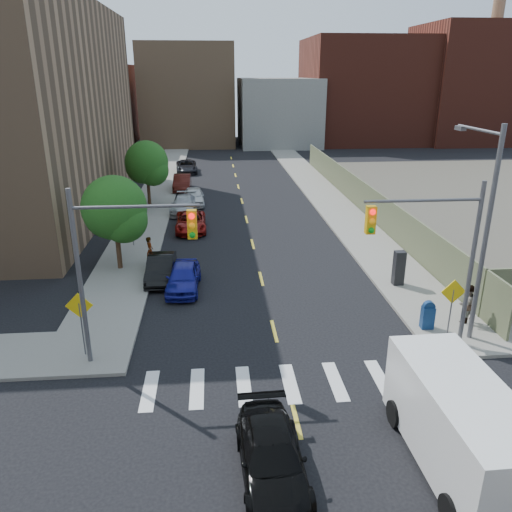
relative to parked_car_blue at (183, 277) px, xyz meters
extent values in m
plane|color=black|center=(4.20, -12.91, -0.70)|extent=(160.00, 160.00, 0.00)
cube|color=gray|center=(-3.55, 28.59, -0.63)|extent=(3.50, 73.00, 0.15)
cube|color=gray|center=(11.95, 28.59, -0.63)|extent=(3.50, 73.00, 0.15)
cube|color=#6A6C4B|center=(13.80, 15.09, 0.55)|extent=(0.12, 44.00, 2.50)
cube|color=#592319|center=(-17.80, 57.09, 5.30)|extent=(14.00, 18.00, 12.00)
cube|color=#8C6B4C|center=(-1.80, 59.09, 6.80)|extent=(14.00, 16.00, 15.00)
cube|color=gray|center=(12.20, 57.09, 4.30)|extent=(12.00, 16.00, 10.00)
cube|color=#592319|center=(26.20, 59.09, 7.30)|extent=(18.00, 18.00, 16.00)
cube|color=#592319|center=(42.20, 57.09, 8.30)|extent=(14.00, 16.00, 18.00)
cylinder|color=#8C6B4C|center=(46.20, 57.09, 13.30)|extent=(1.80, 1.80, 28.00)
cylinder|color=#59595E|center=(-3.30, -6.91, 2.80)|extent=(0.18, 0.18, 7.00)
cylinder|color=#59595E|center=(-1.05, -6.91, 5.60)|extent=(4.50, 0.12, 0.12)
cube|color=#E5A50C|center=(0.90, -6.91, 4.90)|extent=(0.35, 0.30, 1.05)
cylinder|color=#59595E|center=(11.70, -6.91, 2.80)|extent=(0.18, 0.18, 7.00)
cylinder|color=#59595E|center=(9.45, -6.91, 5.60)|extent=(4.50, 0.12, 0.12)
cube|color=#E5A50C|center=(7.50, -6.91, 4.90)|extent=(0.35, 0.30, 1.05)
cylinder|color=#59595E|center=(12.40, -6.41, 3.80)|extent=(0.20, 0.20, 9.00)
cylinder|color=#59595E|center=(12.40, -4.71, 7.90)|extent=(0.12, 3.50, 0.12)
cube|color=#59595E|center=(12.40, -3.11, 7.80)|extent=(0.25, 0.60, 0.18)
cylinder|color=#59595E|center=(-3.60, -6.41, 0.50)|extent=(0.06, 0.06, 2.40)
cube|color=yellow|center=(-3.60, -6.41, 1.60)|extent=(1.06, 0.04, 1.06)
cylinder|color=#59595E|center=(11.40, -6.41, 0.50)|extent=(0.06, 0.06, 2.40)
cube|color=yellow|center=(11.40, -6.41, 1.60)|extent=(1.06, 0.04, 1.06)
cylinder|color=#59595E|center=(-3.60, 7.09, 0.50)|extent=(0.06, 0.06, 2.40)
cube|color=yellow|center=(-3.60, 7.09, 1.60)|extent=(1.06, 0.04, 1.06)
cylinder|color=#332114|center=(-3.80, 3.09, 0.62)|extent=(0.28, 0.28, 2.64)
sphere|color=#1B4E16|center=(-3.80, 3.09, 3.02)|extent=(3.60, 3.60, 3.60)
sphere|color=#1B4E16|center=(-3.30, 2.79, 2.42)|extent=(2.64, 2.64, 2.64)
sphere|color=#1B4E16|center=(-4.20, 3.49, 2.60)|extent=(2.88, 2.88, 2.88)
cylinder|color=#332114|center=(-3.80, 18.09, 0.62)|extent=(0.28, 0.28, 2.64)
sphere|color=#1B4E16|center=(-3.80, 18.09, 3.02)|extent=(3.60, 3.60, 3.60)
sphere|color=#1B4E16|center=(-3.30, 17.79, 2.42)|extent=(2.64, 2.64, 2.64)
sphere|color=#1B4E16|center=(-4.20, 18.49, 2.60)|extent=(2.88, 2.88, 2.88)
imported|color=navy|center=(0.00, 0.00, 0.00)|extent=(1.84, 4.19, 1.41)
imported|color=black|center=(-1.30, 1.47, -0.03)|extent=(1.45, 4.09, 1.35)
imported|color=maroon|center=(0.00, 10.55, -0.06)|extent=(2.29, 4.72, 1.29)
imported|color=#ABAEB3|center=(-0.74, 15.58, -0.03)|extent=(2.20, 4.77, 1.35)
imported|color=silver|center=(0.00, 18.14, 0.03)|extent=(1.93, 4.37, 1.46)
imported|color=#3E110C|center=(-1.30, 23.91, 0.06)|extent=(1.61, 4.60, 1.52)
imported|color=black|center=(-1.30, 33.25, -0.01)|extent=(2.66, 5.15, 1.39)
imported|color=black|center=(3.11, -13.25, -0.06)|extent=(1.97, 4.52, 1.29)
cube|color=white|center=(8.46, -13.32, 0.71)|extent=(2.36, 5.93, 2.49)
cube|color=black|center=(8.42, -11.06, 1.05)|extent=(2.12, 1.39, 1.02)
cylinder|color=black|center=(7.35, -11.42, -0.31)|extent=(0.33, 0.87, 0.86)
cylinder|color=black|center=(9.51, -11.38, -0.31)|extent=(0.33, 0.87, 0.86)
cylinder|color=black|center=(7.42, -15.26, -0.31)|extent=(0.33, 0.87, 0.86)
cube|color=navy|center=(10.90, -5.46, -0.05)|extent=(0.55, 0.43, 1.01)
cylinder|color=navy|center=(10.90, -5.46, 0.48)|extent=(0.53, 0.27, 0.52)
cube|color=black|center=(11.33, -0.62, 0.37)|extent=(0.57, 0.47, 1.85)
imported|color=gray|center=(-2.10, 3.52, 0.28)|extent=(0.53, 0.69, 1.67)
imported|color=gray|center=(12.85, -5.05, 0.35)|extent=(1.04, 0.92, 1.80)
camera|label=1|loc=(1.71, -24.33, 10.03)|focal=35.00mm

